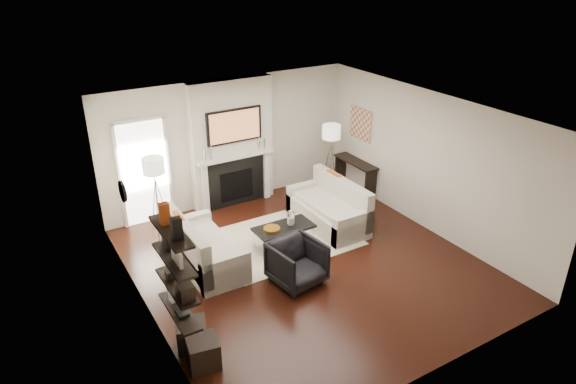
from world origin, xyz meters
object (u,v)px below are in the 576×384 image
coffee_table (284,228)px  lamp_right_shade (331,132)px  armchair (297,261)px  lamp_left_shade (153,166)px  ottoman_near (192,335)px  loveseat_left_base (206,255)px  loveseat_right_base (327,215)px

coffee_table → lamp_right_shade: size_ratio=2.75×
coffee_table → armchair: size_ratio=1.37×
lamp_left_shade → ottoman_near: bearing=-100.9°
lamp_right_shade → lamp_left_shade: bearing=178.8°
ottoman_near → coffee_table: bearing=33.9°
loveseat_left_base → coffee_table: same height
loveseat_left_base → armchair: 1.65m
lamp_left_shade → lamp_right_shade: same height
coffee_table → lamp_right_shade: bearing=35.7°
loveseat_right_base → armchair: size_ratio=2.24×
loveseat_left_base → armchair: (1.08, -1.24, 0.19)m
loveseat_right_base → lamp_right_shade: 1.96m
lamp_left_shade → ottoman_near: (-0.62, -3.22, -1.25)m
loveseat_left_base → ottoman_near: bearing=-118.4°
loveseat_right_base → coffee_table: same height
loveseat_right_base → lamp_left_shade: bearing=156.5°
loveseat_left_base → loveseat_right_base: size_ratio=1.00×
loveseat_right_base → lamp_right_shade: (0.91, 1.22, 1.24)m
coffee_table → lamp_left_shade: (-1.82, 1.58, 1.05)m
armchair → loveseat_left_base: bearing=123.5°
armchair → lamp_left_shade: lamp_left_shade is taller
lamp_left_shade → ottoman_near: lamp_left_shade is taller
ottoman_near → loveseat_left_base: bearing=61.6°
armchair → ottoman_near: armchair is taller
loveseat_right_base → lamp_right_shade: size_ratio=4.50×
armchair → lamp_right_shade: lamp_right_shade is taller
armchair → ottoman_near: 2.14m
armchair → lamp_left_shade: bearing=110.6°
loveseat_left_base → loveseat_right_base: (2.64, 0.12, 0.00)m
loveseat_left_base → ottoman_near: loveseat_left_base is taller
loveseat_left_base → lamp_left_shade: bearing=103.8°
coffee_table → ottoman_near: (-2.44, -1.64, -0.20)m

